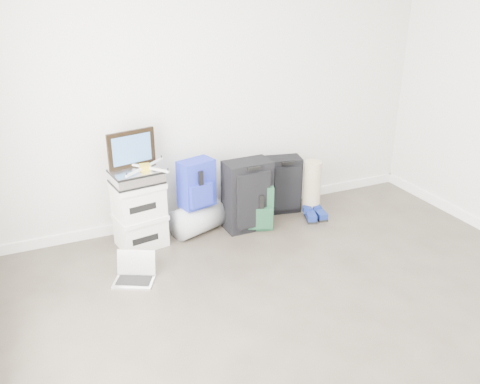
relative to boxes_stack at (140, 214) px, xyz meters
name	(u,v)px	position (x,y,z in m)	size (l,w,h in m)	color
ground	(363,364)	(0.93, -2.17, -0.32)	(5.00, 5.00, 0.00)	#373028
room_envelope	(392,105)	(0.93, -2.15, 1.41)	(4.52, 5.02, 2.71)	silver
boxes_stack	(140,214)	(0.00, 0.00, 0.00)	(0.49, 0.42, 0.63)	silver
briefcase	(136,177)	(0.00, 0.00, 0.37)	(0.43, 0.32, 0.12)	#B2B2B7
painting	(132,149)	(0.00, 0.10, 0.60)	(0.44, 0.12, 0.34)	black
drone	(145,167)	(0.08, -0.02, 0.46)	(0.42, 0.42, 0.05)	gold
duffel_bag	(197,218)	(0.56, 0.02, -0.16)	(0.30, 0.30, 0.49)	gray
blue_backpack	(197,184)	(0.56, -0.01, 0.21)	(0.37, 0.31, 0.46)	#18249E
large_suitcase	(248,195)	(1.06, -0.09, 0.04)	(0.46, 0.31, 0.70)	black
green_backpack	(256,207)	(1.13, -0.12, -0.09)	(0.38, 0.32, 0.46)	#153A25
carry_on	(282,185)	(1.56, 0.13, -0.02)	(0.42, 0.32, 0.60)	black
shoes	(315,215)	(1.79, -0.18, -0.28)	(0.27, 0.27, 0.08)	black
rolled_rug	(312,187)	(1.83, -0.03, -0.03)	(0.19, 0.19, 0.57)	tan
laptop	(135,273)	(-0.20, -0.56, -0.26)	(0.39, 0.36, 0.23)	silver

